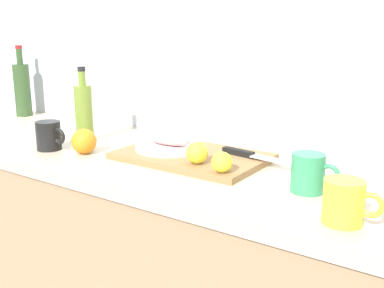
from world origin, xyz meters
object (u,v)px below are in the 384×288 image
at_px(wine_bottle, 22,88).
at_px(orange_0, 84,141).
at_px(fish_fillet, 169,139).
at_px(cutting_board, 192,156).
at_px(coffee_mug_0, 49,136).
at_px(coffee_mug_1, 309,173).
at_px(lemon_0, 222,162).
at_px(coffee_mug_2, 345,202).
at_px(olive_oil_bottle, 84,112).
at_px(white_plate, 169,147).
at_px(chef_knife, 252,155).

distance_m(wine_bottle, orange_0, 0.81).
bearing_deg(fish_fillet, cutting_board, 0.77).
relative_size(fish_fillet, coffee_mug_0, 1.33).
relative_size(cutting_board, coffee_mug_1, 3.69).
height_order(lemon_0, wine_bottle, wine_bottle).
bearing_deg(coffee_mug_2, cutting_board, 157.74).
bearing_deg(wine_bottle, olive_oil_bottle, -17.48).
distance_m(white_plate, coffee_mug_2, 0.67).
bearing_deg(fish_fillet, coffee_mug_1, -8.76).
height_order(fish_fillet, coffee_mug_0, coffee_mug_0).
height_order(chef_knife, olive_oil_bottle, olive_oil_bottle).
xyz_separation_m(chef_knife, olive_oil_bottle, (-0.63, -0.09, 0.08)).
bearing_deg(orange_0, white_plate, 30.73).
distance_m(lemon_0, coffee_mug_2, 0.38).
xyz_separation_m(cutting_board, lemon_0, (0.18, -0.12, 0.04)).
bearing_deg(lemon_0, chef_knife, 88.50).
bearing_deg(cutting_board, white_plate, -179.23).
bearing_deg(chef_knife, coffee_mug_1, -23.42).
height_order(white_plate, wine_bottle, wine_bottle).
height_order(white_plate, chef_knife, chef_knife).
height_order(wine_bottle, coffee_mug_2, wine_bottle).
bearing_deg(coffee_mug_1, coffee_mug_2, -47.31).
xyz_separation_m(olive_oil_bottle, orange_0, (0.11, -0.11, -0.07)).
bearing_deg(wine_bottle, chef_knife, -5.02).
bearing_deg(cutting_board, coffee_mug_1, -10.83).
xyz_separation_m(lemon_0, coffee_mug_2, (0.36, -0.11, -0.00)).
xyz_separation_m(chef_knife, lemon_0, (-0.00, -0.17, 0.02)).
bearing_deg(coffee_mug_2, fish_fillet, 160.79).
height_order(olive_oil_bottle, coffee_mug_0, olive_oil_bottle).
relative_size(wine_bottle, orange_0, 3.94).
distance_m(white_plate, fish_fillet, 0.03).
relative_size(fish_fillet, olive_oil_bottle, 0.60).
distance_m(olive_oil_bottle, coffee_mug_1, 0.86).
height_order(coffee_mug_2, orange_0, coffee_mug_2).
bearing_deg(lemon_0, fish_fillet, 156.90).
bearing_deg(coffee_mug_1, cutting_board, 169.17).
distance_m(olive_oil_bottle, coffee_mug_2, 1.01).
distance_m(white_plate, coffee_mug_0, 0.42).
bearing_deg(coffee_mug_1, wine_bottle, 170.61).
relative_size(white_plate, lemon_0, 3.76).
distance_m(white_plate, orange_0, 0.28).
xyz_separation_m(lemon_0, coffee_mug_1, (0.23, 0.04, 0.00)).
height_order(olive_oil_bottle, coffee_mug_1, olive_oil_bottle).
relative_size(white_plate, coffee_mug_2, 1.72).
bearing_deg(cutting_board, chef_knife, 17.18).
distance_m(chef_knife, coffee_mug_1, 0.27).
height_order(cutting_board, coffee_mug_2, coffee_mug_2).
height_order(white_plate, lemon_0, lemon_0).
bearing_deg(olive_oil_bottle, orange_0, -44.65).
xyz_separation_m(white_plate, orange_0, (-0.24, -0.14, 0.01)).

